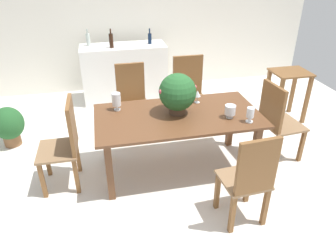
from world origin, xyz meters
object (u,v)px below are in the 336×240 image
(chair_far_right, at_px, (189,90))
(chair_foot_end, at_px, (277,118))
(crystal_vase_right, at_px, (116,100))
(kitchen_counter, at_px, (125,73))
(crystal_vase_left, at_px, (230,110))
(crystal_vase_center_near, at_px, (250,114))
(flower_centerpiece, at_px, (178,93))
(wine_bottle_tall, at_px, (88,39))
(wine_bottle_clear, at_px, (111,40))
(wine_glass, at_px, (198,94))
(side_table, at_px, (288,86))
(wine_bottle_amber, at_px, (150,38))
(chair_head_end, at_px, (66,140))
(chair_near_right, at_px, (249,178))
(dining_table, at_px, (178,122))
(potted_plant_floor, at_px, (8,125))
(chair_far_left, at_px, (132,97))

(chair_far_right, xyz_separation_m, chair_foot_end, (0.82, -1.02, -0.02))
(crystal_vase_right, relative_size, kitchen_counter, 0.15)
(crystal_vase_left, distance_m, crystal_vase_center_near, 0.22)
(flower_centerpiece, relative_size, crystal_vase_right, 2.22)
(wine_bottle_tall, height_order, wine_bottle_clear, wine_bottle_clear)
(crystal_vase_right, distance_m, wine_glass, 0.96)
(chair_far_right, relative_size, wine_bottle_tall, 3.90)
(crystal_vase_right, xyz_separation_m, wine_glass, (0.96, 0.00, -0.01))
(crystal_vase_center_near, distance_m, side_table, 1.77)
(crystal_vase_center_near, distance_m, wine_bottle_amber, 2.66)
(chair_foot_end, xyz_separation_m, wine_glass, (-0.94, 0.28, 0.30))
(crystal_vase_right, bearing_deg, wine_bottle_tall, 98.28)
(chair_head_end, relative_size, chair_foot_end, 1.01)
(crystal_vase_left, bearing_deg, flower_centerpiece, 156.97)
(chair_foot_end, height_order, wine_glass, chair_foot_end)
(chair_near_right, height_order, crystal_vase_left, chair_near_right)
(chair_far_right, xyz_separation_m, crystal_vase_center_near, (0.29, -1.34, 0.26))
(dining_table, bearing_deg, wine_bottle_tall, 112.33)
(chair_near_right, xyz_separation_m, side_table, (1.52, 1.90, 0.01))
(chair_foot_end, height_order, crystal_vase_right, chair_foot_end)
(crystal_vase_center_near, bearing_deg, wine_bottle_clear, 117.91)
(chair_near_right, relative_size, wine_bottle_amber, 3.90)
(dining_table, distance_m, chair_far_right, 1.10)
(chair_foot_end, xyz_separation_m, potted_plant_floor, (-3.33, 1.01, -0.25))
(dining_table, bearing_deg, kitchen_counter, 100.33)
(chair_head_end, distance_m, wine_bottle_tall, 2.41)
(chair_head_end, bearing_deg, wine_bottle_clear, 163.29)
(chair_far_right, bearing_deg, chair_foot_end, -51.03)
(chair_foot_end, bearing_deg, crystal_vase_left, 98.54)
(chair_foot_end, bearing_deg, wine_bottle_amber, 22.27)
(crystal_vase_left, distance_m, potted_plant_floor, 2.93)
(chair_head_end, xyz_separation_m, wine_bottle_tall, (0.28, 2.35, 0.50))
(crystal_vase_center_near, bearing_deg, flower_centerpiece, 152.40)
(dining_table, bearing_deg, flower_centerpiece, 88.78)
(chair_near_right, bearing_deg, flower_centerpiece, -71.91)
(chair_near_right, bearing_deg, crystal_vase_right, -53.38)
(crystal_vase_left, height_order, wine_bottle_clear, wine_bottle_clear)
(chair_far_left, bearing_deg, wine_bottle_tall, 111.47)
(dining_table, distance_m, crystal_vase_left, 0.60)
(chair_far_right, distance_m, potted_plant_floor, 2.52)
(chair_head_end, relative_size, crystal_vase_left, 6.93)
(wine_bottle_tall, bearing_deg, wine_bottle_amber, -5.88)
(chair_head_end, xyz_separation_m, chair_far_left, (0.83, 1.00, -0.01))
(dining_table, xyz_separation_m, chair_far_right, (0.42, 1.01, -0.06))
(flower_centerpiece, xyz_separation_m, potted_plant_floor, (-2.09, 0.96, -0.68))
(chair_far_left, xyz_separation_m, wine_bottle_tall, (-0.54, 1.35, 0.51))
(dining_table, height_order, wine_bottle_clear, wine_bottle_clear)
(chair_far_left, xyz_separation_m, wine_bottle_amber, (0.47, 1.24, 0.50))
(kitchen_counter, height_order, wine_bottle_amber, wine_bottle_amber)
(chair_foot_end, distance_m, crystal_vase_center_near, 0.68)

